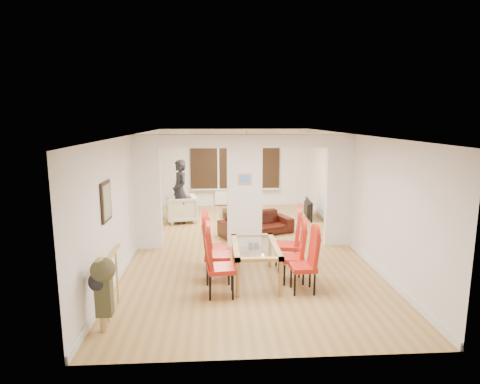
{
  "coord_description": "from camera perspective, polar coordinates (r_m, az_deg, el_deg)",
  "views": [
    {
      "loc": [
        -0.65,
        -9.01,
        2.96
      ],
      "look_at": [
        -0.07,
        0.6,
        1.18
      ],
      "focal_mm": 30.0,
      "sensor_mm": 36.0,
      "label": 1
    }
  ],
  "objects": [
    {
      "name": "shoes",
      "position": [
        9.3,
        1.94,
        -7.78
      ],
      "size": [
        0.23,
        0.25,
        0.1
      ],
      "primitive_type": null,
      "color": "black",
      "rests_on": "floor"
    },
    {
      "name": "room_walls",
      "position": [
        9.19,
        0.65,
        0.07
      ],
      "size": [
        5.0,
        9.0,
        2.6
      ],
      "primitive_type": null,
      "color": "silver",
      "rests_on": "floor"
    },
    {
      "name": "pillar_photo",
      "position": [
        9.04,
        0.7,
        1.83
      ],
      "size": [
        0.3,
        0.03,
        0.25
      ],
      "primitive_type": "cube",
      "color": "#4C8CD8",
      "rests_on": "divider_wall"
    },
    {
      "name": "television",
      "position": [
        12.1,
        9.29,
        -2.43
      ],
      "size": [
        0.99,
        0.18,
        0.57
      ],
      "primitive_type": "imported",
      "rotation": [
        0.0,
        0.0,
        1.51
      ],
      "color": "black",
      "rests_on": "floor"
    },
    {
      "name": "dining_chair_rc",
      "position": [
        7.97,
        6.78,
        -6.98
      ],
      "size": [
        0.55,
        0.55,
        1.15
      ],
      "primitive_type": null,
      "rotation": [
        0.0,
        0.0,
        -0.22
      ],
      "color": "#AC1D11",
      "rests_on": "floor"
    },
    {
      "name": "sofa",
      "position": [
        10.39,
        2.29,
        -4.49
      ],
      "size": [
        2.03,
        1.39,
        0.55
      ],
      "primitive_type": "imported",
      "rotation": [
        0.0,
        0.0,
        0.38
      ],
      "color": "black",
      "rests_on": "floor"
    },
    {
      "name": "radiator",
      "position": [
        13.69,
        -0.67,
        -0.72
      ],
      "size": [
        1.4,
        0.08,
        0.5
      ],
      "primitive_type": "cube",
      "color": "white",
      "rests_on": "floor"
    },
    {
      "name": "dining_chair_lc",
      "position": [
        7.91,
        -3.34,
        -7.39
      ],
      "size": [
        0.52,
        0.52,
        1.07
      ],
      "primitive_type": null,
      "rotation": [
        0.0,
        0.0,
        0.24
      ],
      "color": "#AC1D11",
      "rests_on": "floor"
    },
    {
      "name": "dining_chair_lb",
      "position": [
        7.37,
        -3.17,
        -8.34
      ],
      "size": [
        0.49,
        0.49,
        1.16
      ],
      "primitive_type": null,
      "rotation": [
        0.0,
        0.0,
        -0.05
      ],
      "color": "#AC1D11",
      "rests_on": "floor"
    },
    {
      "name": "divider_wall",
      "position": [
        9.19,
        0.65,
        0.07
      ],
      "size": [
        5.0,
        0.18,
        2.6
      ],
      "primitive_type": "cube",
      "color": "white",
      "rests_on": "floor"
    },
    {
      "name": "pendant_light",
      "position": [
        12.37,
        0.96,
        6.73
      ],
      "size": [
        0.36,
        0.36,
        0.36
      ],
      "primitive_type": "sphere",
      "color": "orange",
      "rests_on": "room_walls"
    },
    {
      "name": "wall_poster",
      "position": [
        6.99,
        -18.49,
        -1.28
      ],
      "size": [
        0.04,
        0.52,
        0.67
      ],
      "primitive_type": "cube",
      "color": "gray",
      "rests_on": "room_walls"
    },
    {
      "name": "bottle",
      "position": [
        12.01,
        -0.4,
        -2.0
      ],
      "size": [
        0.07,
        0.07,
        0.27
      ],
      "primitive_type": "cylinder",
      "color": "#143F19",
      "rests_on": "coffee_table"
    },
    {
      "name": "coffee_table",
      "position": [
        12.14,
        -0.23,
        -3.07
      ],
      "size": [
        1.1,
        0.78,
        0.23
      ],
      "primitive_type": null,
      "rotation": [
        0.0,
        0.0,
        0.32
      ],
      "color": "black",
      "rests_on": "floor"
    },
    {
      "name": "bowl",
      "position": [
        11.99,
        -1.11,
        -2.57
      ],
      "size": [
        0.2,
        0.2,
        0.05
      ],
      "primitive_type": "imported",
      "color": "black",
      "rests_on": "coffee_table"
    },
    {
      "name": "dining_chair_la",
      "position": [
        6.8,
        -2.71,
        -10.1
      ],
      "size": [
        0.5,
        0.5,
        1.14
      ],
      "primitive_type": null,
      "rotation": [
        0.0,
        0.0,
        0.09
      ],
      "color": "#AC1D11",
      "rests_on": "floor"
    },
    {
      "name": "bay_window_blinds",
      "position": [
        13.55,
        -0.69,
        4.3
      ],
      "size": [
        3.0,
        0.08,
        1.8
      ],
      "primitive_type": "cube",
      "color": "black",
      "rests_on": "room_walls"
    },
    {
      "name": "armchair",
      "position": [
        11.7,
        -8.36,
        -2.35
      ],
      "size": [
        0.97,
        0.99,
        0.77
      ],
      "primitive_type": "imported",
      "rotation": [
        0.0,
        0.0,
        -1.38
      ],
      "color": "beige",
      "rests_on": "floor"
    },
    {
      "name": "dining_chair_rb",
      "position": [
        7.42,
        7.47,
        -8.74
      ],
      "size": [
        0.47,
        0.47,
        1.05
      ],
      "primitive_type": null,
      "rotation": [
        0.0,
        0.0,
        -0.13
      ],
      "color": "#AC1D11",
      "rests_on": "floor"
    },
    {
      "name": "floor",
      "position": [
        9.51,
        0.63,
        -7.66
      ],
      "size": [
        5.0,
        9.0,
        0.01
      ],
      "primitive_type": "cube",
      "color": "#A98044",
      "rests_on": "ground"
    },
    {
      "name": "person",
      "position": [
        11.49,
        -8.53,
        0.06
      ],
      "size": [
        0.78,
        0.67,
        1.81
      ],
      "primitive_type": "imported",
      "rotation": [
        0.0,
        0.0,
        -1.14
      ],
      "color": "black",
      "rests_on": "floor"
    },
    {
      "name": "dining_table",
      "position": [
        7.46,
        2.18,
        -10.06
      ],
      "size": [
        0.82,
        1.46,
        0.69
      ],
      "primitive_type": null,
      "color": "#A47A3C",
      "rests_on": "floor"
    },
    {
      "name": "stair_newel",
      "position": [
        6.49,
        -17.87,
        -11.83
      ],
      "size": [
        0.4,
        1.2,
        1.1
      ],
      "primitive_type": null,
      "color": "tan",
      "rests_on": "floor"
    },
    {
      "name": "dining_chair_ra",
      "position": [
        7.04,
        8.96,
        -9.92
      ],
      "size": [
        0.43,
        0.43,
        1.04
      ],
      "primitive_type": null,
      "rotation": [
        0.0,
        0.0,
        0.04
      ],
      "color": "#AC1D11",
      "rests_on": "floor"
    }
  ]
}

